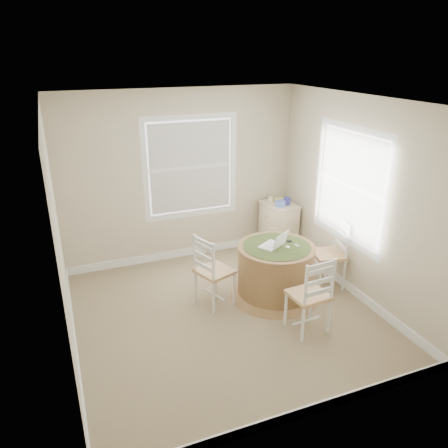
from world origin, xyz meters
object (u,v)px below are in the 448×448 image
laptop (273,244)px  corner_chest (278,227)px  chair_right (328,254)px  chair_near (309,294)px  chair_left (215,271)px  round_table (276,269)px

laptop → corner_chest: size_ratio=0.52×
laptop → corner_chest: laptop is taller
chair_right → corner_chest: size_ratio=1.19×
chair_near → laptop: (-0.03, 0.84, 0.28)m
chair_left → laptop: bearing=-116.8°
chair_left → round_table: bearing=-117.3°
chair_left → laptop: chair_left is taller
round_table → chair_near: size_ratio=1.26×
corner_chest → chair_left: bearing=-147.7°
chair_left → chair_near: (0.80, -0.94, 0.00)m
round_table → corner_chest: bearing=56.6°
chair_near → chair_right: bearing=-139.2°
laptop → chair_left: bearing=-38.1°
chair_near → chair_right: 1.16m
chair_near → corner_chest: (0.74, 2.12, -0.07)m
chair_left → laptop: 0.83m
chair_right → corner_chest: chair_right is taller
round_table → chair_left: size_ratio=1.26×
round_table → chair_near: chair_near is taller
chair_left → corner_chest: bearing=-72.5°
round_table → corner_chest: (0.73, 1.29, 0.00)m
round_table → laptop: (-0.04, 0.01, 0.36)m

